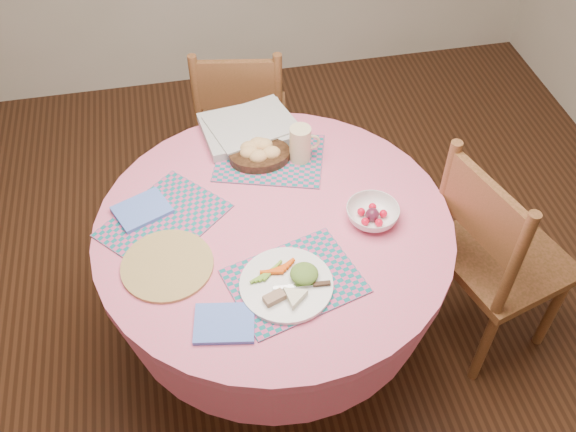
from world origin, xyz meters
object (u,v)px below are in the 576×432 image
Objects in this scene: chair_right at (494,255)px; bread_bowl at (259,152)px; dinner_plate at (289,284)px; fruit_bowl at (372,214)px; chair_back at (241,120)px; wicker_trivet at (167,265)px; dining_table at (275,260)px; latte_mug at (301,144)px.

bread_bowl is at bearing 44.94° from chair_right.
dinner_plate is 0.41m from fruit_bowl.
chair_back is at bearing 108.37° from fruit_bowl.
chair_right reaches higher than fruit_bowl.
dinner_plate is 0.61m from bread_bowl.
chair_back reaches higher than wicker_trivet.
dining_table is 5.60× the size of fruit_bowl.
fruit_bowl is (0.32, -0.97, 0.30)m from chair_back.
chair_right is 4.43× the size of fruit_bowl.
dinner_plate reaches higher than dining_table.
chair_right reaches higher than wicker_trivet.
bread_bowl is at bearing 169.23° from latte_mug.
dining_table is 0.93m from chair_back.
dinner_plate is 1.28× the size of bread_bowl.
dining_table is at bearing -117.77° from latte_mug.
fruit_bowl is at bearing 66.59° from chair_right.
bread_bowl is (0.38, 0.45, 0.03)m from wicker_trivet.
fruit_bowl is at bearing -8.18° from dining_table.
chair_back reaches higher than fruit_bowl.
wicker_trivet is (-0.37, -0.11, 0.20)m from dining_table.
bread_bowl is at bearing 130.45° from fruit_bowl.
chair_right is 0.56m from fruit_bowl.
chair_back reaches higher than bread_bowl.
chair_back is 4.15× the size of fruit_bowl.
dining_table is 0.35m from dinner_plate.
latte_mug is (0.15, -0.62, 0.35)m from chair_back.
fruit_bowl is at bearing -49.55° from bread_bowl.
dining_table is at bearing -91.44° from bread_bowl.
chair_back reaches higher than dinner_plate.
chair_right is 3.27× the size of wicker_trivet.
dining_table is 0.83m from chair_right.
wicker_trivet is (-1.19, -0.01, 0.24)m from chair_right.
wicker_trivet is at bearing 156.02° from dinner_plate.
chair_back is 3.11× the size of dinner_plate.
chair_back reaches higher than dining_table.
dining_table is 1.35× the size of chair_back.
fruit_bowl is at bearing -63.84° from latte_mug.
wicker_trivet is 1.35× the size of fruit_bowl.
wicker_trivet is 0.40m from dinner_plate.
chair_right is at bearing 0.28° from wicker_trivet.
latte_mug reaches higher than wicker_trivet.
dinner_plate reaches higher than fruit_bowl.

